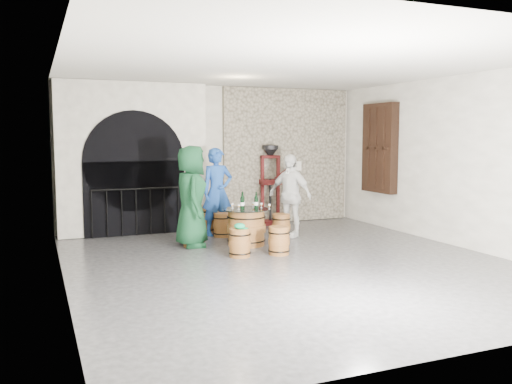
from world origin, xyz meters
name	(u,v)px	position (x,y,z in m)	size (l,w,h in m)	color
ground	(290,263)	(0.00, 0.00, 0.00)	(8.00, 8.00, 0.00)	#2C2C2F
wall_back	(214,157)	(0.00, 4.00, 1.60)	(8.00, 8.00, 0.00)	silver
wall_front	(480,187)	(0.00, -4.00, 1.60)	(8.00, 8.00, 0.00)	silver
wall_left	(61,171)	(-3.50, 0.00, 1.60)	(8.00, 8.00, 0.00)	silver
wall_right	(461,162)	(3.50, 0.00, 1.60)	(8.00, 8.00, 0.00)	silver
ceiling	(292,64)	(0.00, 0.00, 3.20)	(8.00, 8.00, 0.00)	beige
stone_facing_panel	(286,156)	(1.80, 3.94, 1.60)	(3.20, 0.12, 3.18)	#9E947E
arched_opening	(133,159)	(-1.90, 3.74, 1.58)	(3.10, 0.60, 3.19)	silver
shuttered_window	(379,148)	(3.38, 2.40, 1.80)	(0.23, 1.10, 2.00)	black
barrel_table	(246,227)	(-0.14, 1.63, 0.35)	(0.90, 0.90, 0.70)	brown
barrel_stool_left	(193,233)	(-1.11, 1.91, 0.24)	(0.39, 0.39, 0.49)	brown
barrel_stool_far	(222,225)	(-0.28, 2.63, 0.24)	(0.39, 0.39, 0.49)	brown
barrel_stool_right	(281,226)	(0.78, 2.04, 0.24)	(0.39, 0.39, 0.49)	brown
barrel_stool_near_right	(279,241)	(0.09, 0.64, 0.24)	(0.39, 0.39, 0.49)	brown
barrel_stool_near_left	(240,243)	(-0.61, 0.73, 0.24)	(0.39, 0.39, 0.49)	brown
green_cap	(240,226)	(-0.61, 0.73, 0.53)	(0.24, 0.19, 0.10)	#0D975B
person_green	(191,196)	(-1.13, 1.91, 0.95)	(0.93, 0.60, 1.90)	#103C21
person_blue	(217,192)	(-0.32, 2.84, 0.91)	(0.67, 0.44, 1.83)	#1C479C
person_white	(290,195)	(1.02, 2.14, 0.85)	(1.00, 0.42, 1.70)	silver
wine_bottle_left	(242,202)	(-0.24, 1.60, 0.83)	(0.08, 0.08, 0.32)	black
wine_bottle_center	(256,202)	(0.03, 1.55, 0.83)	(0.08, 0.08, 0.32)	black
wine_bottle_right	(243,202)	(-0.19, 1.70, 0.83)	(0.08, 0.08, 0.32)	black
tasting_glass_a	(239,207)	(-0.30, 1.60, 0.75)	(0.05, 0.05, 0.10)	#A3641F
tasting_glass_b	(261,205)	(0.18, 1.64, 0.75)	(0.05, 0.05, 0.10)	#A3641F
tasting_glass_c	(233,206)	(-0.35, 1.80, 0.75)	(0.05, 0.05, 0.10)	#A3641F
tasting_glass_d	(253,205)	(0.07, 1.81, 0.75)	(0.05, 0.05, 0.10)	#A3641F
tasting_glass_e	(269,207)	(0.25, 1.42, 0.75)	(0.05, 0.05, 0.10)	#A3641F
tasting_glass_f	(232,206)	(-0.37, 1.76, 0.75)	(0.05, 0.05, 0.10)	#A3641F
side_barrel	(205,220)	(-0.50, 3.14, 0.30)	(0.45, 0.45, 0.60)	brown
corking_press	(270,179)	(1.27, 3.70, 1.08)	(0.77, 0.44, 1.86)	#450D0B
control_box	(297,166)	(2.05, 3.86, 1.35)	(0.18, 0.10, 0.22)	silver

